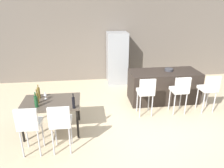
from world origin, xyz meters
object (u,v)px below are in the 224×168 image
Objects in this scene: wine_bottle_middle at (74,103)px; bar_chair_left at (146,91)px; kitchen_island at (163,86)px; refrigerator at (117,58)px; fruit_bowl at (169,70)px; wine_bottle_corner at (36,101)px; wine_bottle_near at (37,98)px; wine_bottle_left at (39,93)px; bar_chair_middle at (180,89)px; bar_chair_right at (209,88)px; dining_chair_far at (60,121)px; dining_chair_near at (29,123)px; wine_glass_right at (36,92)px; wine_glass_far at (45,94)px; dining_table at (51,104)px.

bar_chair_left is at bearing 23.99° from wine_bottle_middle.
refrigerator is at bearing 123.87° from kitchen_island.
wine_bottle_middle is at bearing -148.27° from fruit_bowl.
wine_bottle_corner is (-3.35, -1.46, 0.41)m from kitchen_island.
wine_bottle_near is 0.27m from wine_bottle_left.
wine_bottle_corner is at bearing -85.88° from wine_bottle_left.
fruit_bowl is (3.52, 1.07, 0.08)m from wine_bottle_left.
wine_bottle_left is at bearing -176.85° from bar_chair_middle.
bar_chair_right is at bearing 2.56° from wine_bottle_left.
wine_bottle_left is 3.53m from refrigerator.
refrigerator is at bearing 55.55° from wine_bottle_corner.
refrigerator is (-1.16, 1.73, 0.46)m from kitchen_island.
wine_bottle_left reaches higher than dining_chair_far.
bar_chair_right is 3.31m from refrigerator.
bar_chair_middle and dining_chair_near have the same top height.
fruit_bowl is (2.94, 2.09, 0.26)m from dining_chair_far.
bar_chair_left is 2.68m from wine_glass_right.
wine_bottle_left is at bearing 143.76° from wine_bottle_middle.
bar_chair_middle is 0.57× the size of refrigerator.
dining_chair_far is 3.23× the size of wine_bottle_near.
wine_bottle_middle is at bearing -147.76° from kitchen_island.
bar_chair_middle is 0.81m from bar_chair_right.
dining_chair_near is 0.60m from wine_bottle_corner.
kitchen_island is at bearing 138.75° from bar_chair_right.
wine_glass_far is (0.15, -0.06, -0.01)m from wine_bottle_left.
fruit_bowl is at bearing 21.83° from dining_table.
wine_bottle_near is at bearing 157.50° from wine_bottle_middle.
bar_chair_middle is at bearing 10.44° from wine_bottle_corner.
fruit_bowl is at bearing 20.96° from wine_bottle_near.
fruit_bowl is (3.37, 1.13, 0.09)m from wine_glass_far.
refrigerator is (-1.29, 2.55, 0.22)m from bar_chair_middle.
dining_chair_far is at bearing -113.60° from refrigerator.
dining_chair_near is at bearing -98.84° from wine_glass_far.
refrigerator is (1.64, 3.77, 0.22)m from dining_chair_far.
dining_chair_near is 4.38m from refrigerator.
kitchen_island is 1.93× the size of dining_chair_far.
dining_table is at bearing 9.84° from wine_bottle_near.
wine_bottle_near is at bearing -159.07° from kitchen_island.
dining_chair_far is at bearing -162.00° from bar_chair_right.
bar_chair_right is 0.57× the size of refrigerator.
dining_chair_far reaches higher than kitchen_island.
bar_chair_middle is at bearing -180.00° from bar_chair_right.
bar_chair_left is 1.72m from bar_chair_right.
dining_chair_far is 0.52m from wine_bottle_middle.
wine_bottle_left is 1.90× the size of wine_glass_far.
bar_chair_left reaches higher than kitchen_island.
dining_table is (-4.03, -0.41, -0.03)m from bar_chair_right.
dining_chair_near is at bearing 180.00° from dining_chair_far.
wine_bottle_middle is (0.79, -0.15, -0.00)m from wine_bottle_corner.
refrigerator is (2.22, 2.74, 0.05)m from wine_bottle_left.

